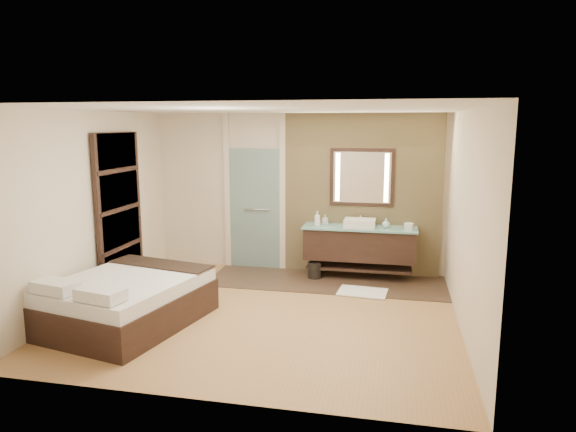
% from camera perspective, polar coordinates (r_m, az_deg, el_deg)
% --- Properties ---
extents(floor, '(5.00, 5.00, 0.00)m').
position_cam_1_polar(floor, '(7.03, -2.47, -10.80)').
color(floor, '#AA8147').
rests_on(floor, ground).
extents(tile_strip, '(3.80, 1.30, 0.01)m').
position_cam_1_polar(tile_strip, '(8.41, 4.25, -7.24)').
color(tile_strip, '#37291E').
rests_on(tile_strip, floor).
extents(stone_wall, '(2.60, 0.08, 2.70)m').
position_cam_1_polar(stone_wall, '(8.66, 8.19, 2.32)').
color(stone_wall, tan).
rests_on(stone_wall, floor).
extents(vanity, '(1.85, 0.55, 0.88)m').
position_cam_1_polar(vanity, '(8.51, 7.93, -3.07)').
color(vanity, black).
rests_on(vanity, stone_wall).
extents(mirror_unit, '(1.06, 0.04, 0.96)m').
position_cam_1_polar(mirror_unit, '(8.57, 8.22, 4.26)').
color(mirror_unit, black).
rests_on(mirror_unit, stone_wall).
extents(frosted_door, '(1.10, 0.12, 2.70)m').
position_cam_1_polar(frosted_door, '(8.99, -3.69, 1.36)').
color(frosted_door, '#A6D2CE').
rests_on(frosted_door, floor).
extents(shoji_partition, '(0.06, 1.20, 2.40)m').
position_cam_1_polar(shoji_partition, '(8.16, -18.20, 0.45)').
color(shoji_partition, black).
rests_on(shoji_partition, floor).
extents(bed, '(1.90, 2.20, 0.74)m').
position_cam_1_polar(bed, '(6.91, -17.55, -8.96)').
color(bed, black).
rests_on(bed, floor).
extents(bath_mat, '(0.76, 0.56, 0.02)m').
position_cam_1_polar(bath_mat, '(7.91, 8.28, -8.35)').
color(bath_mat, white).
rests_on(bath_mat, floor).
extents(waste_bin, '(0.25, 0.25, 0.27)m').
position_cam_1_polar(waste_bin, '(8.52, 2.97, -6.08)').
color(waste_bin, black).
rests_on(waste_bin, floor).
extents(tissue_box, '(0.14, 0.14, 0.10)m').
position_cam_1_polar(tissue_box, '(8.37, 13.30, -1.13)').
color(tissue_box, silver).
rests_on(tissue_box, vanity).
extents(soap_bottle_a, '(0.13, 0.13, 0.25)m').
position_cam_1_polar(soap_bottle_a, '(8.42, 3.28, -0.30)').
color(soap_bottle_a, white).
rests_on(soap_bottle_a, vanity).
extents(soap_bottle_b, '(0.09, 0.10, 0.16)m').
position_cam_1_polar(soap_bottle_b, '(8.59, 4.16, -0.39)').
color(soap_bottle_b, '#B2B2B2').
rests_on(soap_bottle_b, vanity).
extents(soap_bottle_c, '(0.16, 0.16, 0.16)m').
position_cam_1_polar(soap_bottle_c, '(8.41, 10.83, -0.79)').
color(soap_bottle_c, '#A6D1D1').
rests_on(soap_bottle_c, vanity).
extents(cup, '(0.14, 0.14, 0.10)m').
position_cam_1_polar(cup, '(8.41, 13.17, -1.08)').
color(cup, white).
rests_on(cup, vanity).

